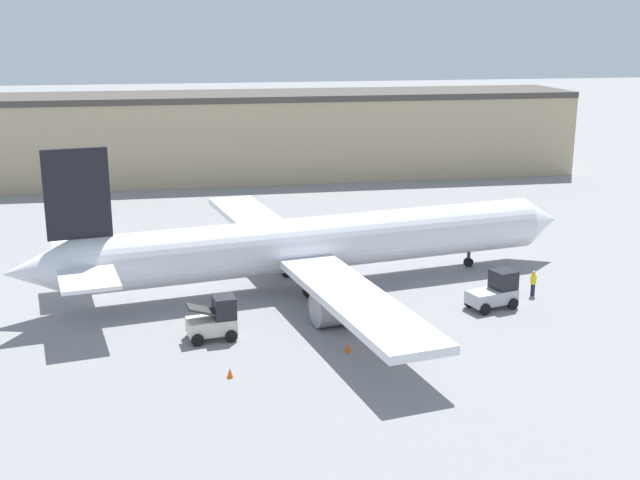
% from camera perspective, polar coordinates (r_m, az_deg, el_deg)
% --- Properties ---
extents(ground_plane, '(400.00, 400.00, 0.00)m').
position_cam_1_polar(ground_plane, '(58.04, 0.00, -3.16)').
color(ground_plane, gray).
extents(terminal_building, '(81.61, 11.82, 10.17)m').
position_cam_1_polar(terminal_building, '(97.71, -5.90, 7.39)').
color(terminal_building, tan).
rests_on(terminal_building, ground_plane).
extents(airplane, '(41.33, 38.46, 10.78)m').
position_cam_1_polar(airplane, '(56.83, -0.92, -0.38)').
color(airplane, white).
rests_on(airplane, ground_plane).
extents(ground_crew_worker, '(0.40, 0.40, 1.81)m').
position_cam_1_polar(ground_crew_worker, '(57.27, 14.92, -2.93)').
color(ground_crew_worker, '#1E2338').
rests_on(ground_crew_worker, ground_plane).
extents(baggage_tug, '(3.59, 2.68, 2.49)m').
position_cam_1_polar(baggage_tug, '(54.30, 12.37, -3.59)').
color(baggage_tug, '#B2B2B7').
rests_on(baggage_tug, ground_plane).
extents(belt_loader_truck, '(3.07, 2.37, 2.58)m').
position_cam_1_polar(belt_loader_truck, '(48.43, -7.47, -5.62)').
color(belt_loader_truck, beige).
rests_on(belt_loader_truck, ground_plane).
extents(safety_cone_near, '(0.36, 0.36, 0.55)m').
position_cam_1_polar(safety_cone_near, '(46.43, 2.00, -7.65)').
color(safety_cone_near, '#EF590F').
rests_on(safety_cone_near, ground_plane).
extents(safety_cone_far, '(0.36, 0.36, 0.55)m').
position_cam_1_polar(safety_cone_far, '(43.52, -6.42, -9.37)').
color(safety_cone_far, '#EF590F').
rests_on(safety_cone_far, ground_plane).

